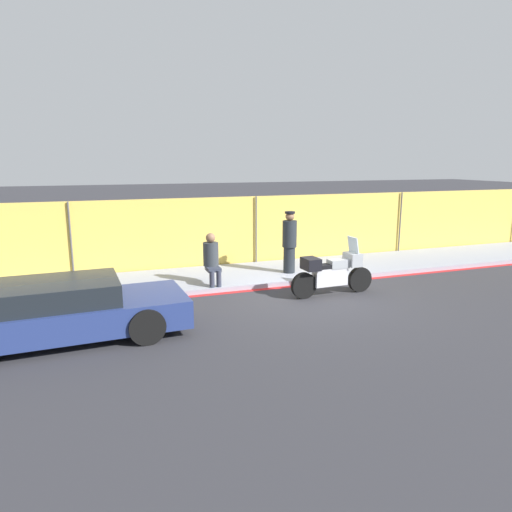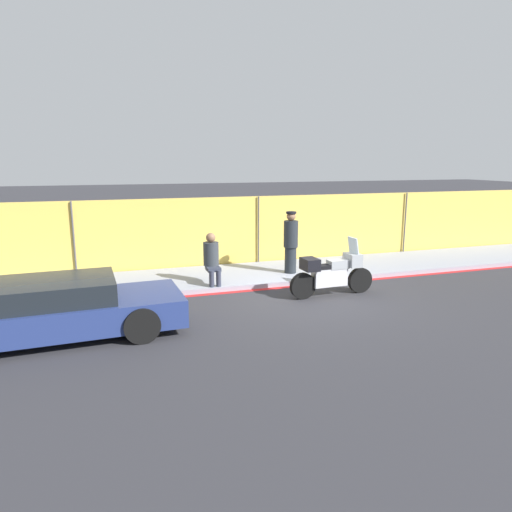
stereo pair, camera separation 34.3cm
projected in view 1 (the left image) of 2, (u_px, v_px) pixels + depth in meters
The scene contains 8 objects.
ground_plane at pixel (307, 297), 11.57m from camera, with size 120.00×120.00×0.00m, color #2D2D33.
sidewalk at pixel (271, 273), 13.85m from camera, with size 41.72×2.65×0.13m.
curb_paint_stripe at pixel (290, 287), 12.56m from camera, with size 41.72×0.18×0.01m.
storefront_fence at pixel (255, 231), 14.94m from camera, with size 39.63×0.17×2.28m.
motorcycle at pixel (332, 272), 11.67m from camera, with size 2.33×0.54×1.49m.
officer_standing at pixel (289, 242), 13.43m from camera, with size 0.42×0.42×1.82m.
person_seated_on_curb at pixel (211, 256), 12.23m from camera, with size 0.42×0.72×1.38m.
parked_car_left_down_street at pixel (59, 311), 8.73m from camera, with size 4.79×2.10×1.17m.
Camera 1 is at (-4.97, -10.02, 3.40)m, focal length 32.00 mm.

